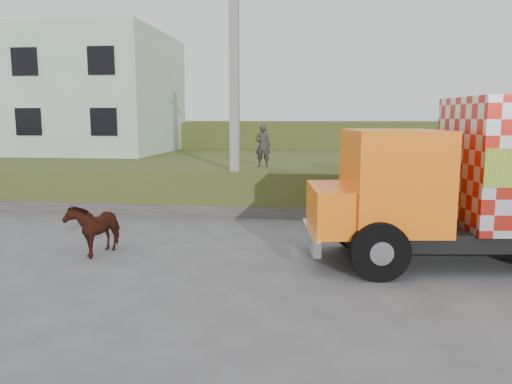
# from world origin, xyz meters

# --- Properties ---
(ground) EXTENTS (120.00, 120.00, 0.00)m
(ground) POSITION_xyz_m (0.00, 0.00, 0.00)
(ground) COLOR #474749
(ground) RESTS_ON ground
(embankment) EXTENTS (40.00, 12.00, 1.50)m
(embankment) POSITION_xyz_m (0.00, 10.00, 0.75)
(embankment) COLOR #34521B
(embankment) RESTS_ON ground
(embankment_far) EXTENTS (40.00, 12.00, 3.00)m
(embankment_far) POSITION_xyz_m (0.00, 22.00, 1.50)
(embankment_far) COLOR #34521B
(embankment_far) RESTS_ON ground
(retaining_strip) EXTENTS (16.00, 0.50, 0.40)m
(retaining_strip) POSITION_xyz_m (-2.00, 4.20, 0.20)
(retaining_strip) COLOR #595651
(retaining_strip) RESTS_ON ground
(building) EXTENTS (10.00, 8.00, 6.00)m
(building) POSITION_xyz_m (-11.00, 13.00, 4.50)
(building) COLOR #ACCAAE
(building) RESTS_ON embankment
(utility_pole) EXTENTS (1.20, 0.30, 8.00)m
(utility_pole) POSITION_xyz_m (-1.00, 4.60, 4.08)
(utility_pole) COLOR gray
(utility_pole) RESTS_ON ground
(cow) EXTENTS (0.97, 1.63, 1.29)m
(cow) POSITION_xyz_m (-3.59, -0.64, 0.64)
(cow) COLOR black
(cow) RESTS_ON ground
(pedestrian) EXTENTS (0.56, 0.37, 1.54)m
(pedestrian) POSITION_xyz_m (-0.22, 6.17, 2.27)
(pedestrian) COLOR #322E2D
(pedestrian) RESTS_ON embankment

